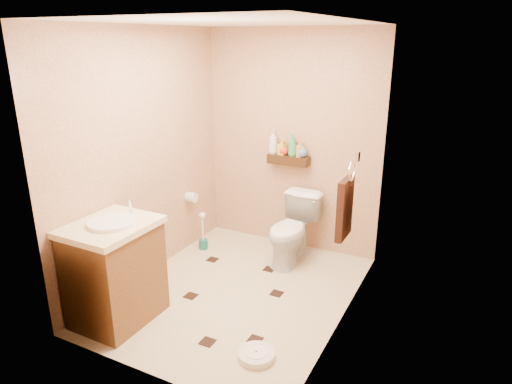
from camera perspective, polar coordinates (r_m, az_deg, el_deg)
The scene contains 20 objects.
ground at distance 4.42m, azimuth -2.36°, elevation -12.42°, with size 2.50×2.50×0.00m, color beige.
wall_back at distance 5.02m, azimuth 4.48°, elevation 6.22°, with size 2.00×0.04×2.40m, color tan.
wall_front at distance 2.97m, azimuth -14.54°, elevation -3.30°, with size 2.00×0.04×2.40m, color tan.
wall_left at distance 4.49m, azimuth -13.79°, elevation 4.24°, with size 0.04×2.50×2.40m, color tan.
wall_right at distance 3.57m, azimuth 11.55°, elevation 0.66°, with size 0.04×2.50×2.40m, color tan.
ceiling at distance 3.78m, azimuth -2.87°, elevation 20.48°, with size 2.00×2.50×0.02m, color white.
wall_shelf at distance 4.99m, azimuth 4.07°, elevation 4.03°, with size 0.46×0.14×0.10m, color #3A200F.
floor_accents at distance 4.35m, azimuth -2.57°, elevation -12.88°, with size 1.15×1.41×0.01m.
toilet at distance 4.84m, azimuth 4.52°, elevation -4.74°, with size 0.40×0.71×0.72m, color white.
vanity at distance 4.01m, azimuth -17.20°, elevation -9.39°, with size 0.60×0.72×1.01m.
bathroom_scale at distance 3.63m, azimuth 0.03°, elevation -19.68°, with size 0.34×0.34×0.06m.
toilet_brush at distance 5.22m, azimuth -6.64°, elevation -5.48°, with size 0.10×0.10×0.44m.
towel_ring at distance 3.90m, azimuth 11.10°, elevation -1.70°, with size 0.12×0.30×0.76m.
toilet_paper at distance 5.12m, azimuth -8.09°, elevation -0.65°, with size 0.12×0.11×0.12m.
bottle_a at distance 5.02m, azimuth 2.16°, elevation 6.28°, with size 0.10×0.10×0.26m, color silver.
bottle_b at distance 4.99m, azimuth 3.29°, elevation 5.70°, with size 0.08×0.08×0.18m, color gold.
bottle_c at distance 4.99m, azimuth 3.54°, elevation 5.43°, with size 0.11×0.11×0.14m, color red.
bottle_d at distance 4.94m, azimuth 4.58°, elevation 5.90°, with size 0.09×0.09×0.24m, color #31955A.
bottle_e at distance 4.91m, azimuth 5.50°, elevation 5.45°, with size 0.08×0.08×0.18m, color #CF8945.
bottle_f at distance 4.91m, azimuth 5.80°, elevation 5.17°, with size 0.11×0.11×0.14m, color teal.
Camera 1 is at (1.87, -3.28, 2.28)m, focal length 32.00 mm.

